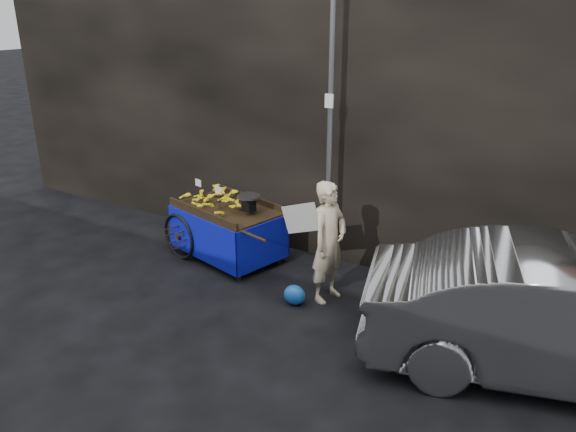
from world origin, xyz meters
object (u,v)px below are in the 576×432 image
Objects in this scene: plastic_bag at (294,295)px; vendor at (329,242)px; parked_car at (570,318)px; banana_cart at (225,212)px.

vendor is at bearing 52.28° from plastic_bag.
vendor reaches higher than parked_car.
banana_cart reaches higher than plastic_bag.
plastic_bag is at bearing -10.09° from banana_cart.
parked_car reaches higher than banana_cart.
vendor is at bearing 3.38° from banana_cart.
vendor is 0.39× the size of parked_car.
banana_cart is at bearing 89.90° from vendor.
banana_cart is 4.71m from parked_car.
banana_cart is 0.56× the size of parked_car.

